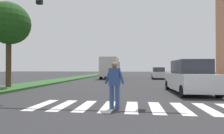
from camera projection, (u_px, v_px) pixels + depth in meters
The scene contains 10 objects.
ground_plane at pixel (134, 78), 29.27m from camera, with size 140.00×140.00×0.00m, color #2D2D30.
crosswalk at pixel (132, 107), 6.84m from camera, with size 7.65×2.20×0.01m.
median_strip at pixel (77, 78), 28.38m from camera, with size 2.95×64.00×0.15m, color #2D5B28.
tree_mid at pixel (9, 24), 13.02m from camera, with size 3.01×3.01×6.10m.
sidewalk_right at pixel (199, 78), 26.13m from camera, with size 3.00×64.00×0.15m, color #9E9991.
traffic_light_gantry at pixel (40, 10), 9.04m from camera, with size 10.19×0.30×6.00m.
pedestrian_performer at pixel (115, 83), 6.51m from camera, with size 0.75×0.30×1.69m.
suv_crossing at pixel (189, 78), 10.82m from camera, with size 2.07×4.65×1.97m.
sedan_midblock at pixel (159, 73), 26.41m from camera, with size 2.10×4.50×1.68m.
truck_box_delivery at pixel (110, 68), 27.06m from camera, with size 2.40×6.20×3.10m.
Camera 1 is at (0.10, 0.50, 1.45)m, focal length 29.01 mm.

